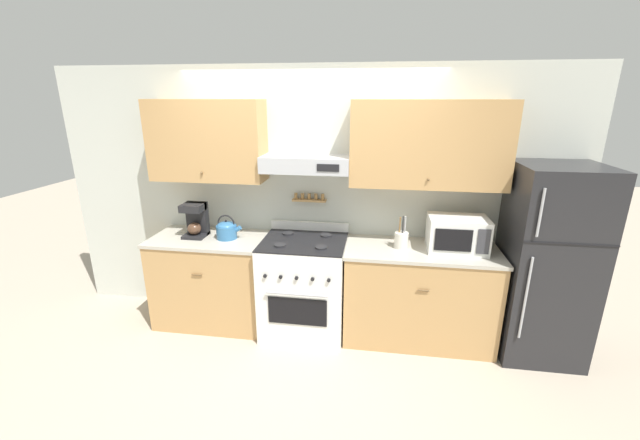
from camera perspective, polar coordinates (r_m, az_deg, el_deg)
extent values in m
plane|color=#B2A38E|center=(3.90, -3.06, -17.81)|extent=(16.00, 16.00, 0.00)
cube|color=silver|center=(3.98, -1.37, 3.25)|extent=(5.20, 0.08, 2.55)
cube|color=tan|center=(3.97, -16.11, 11.05)|extent=(1.11, 0.33, 0.76)
sphere|color=brown|center=(3.85, -16.83, 6.57)|extent=(0.02, 0.02, 0.02)
cube|color=tan|center=(3.64, 15.54, 10.56)|extent=(1.37, 0.33, 0.76)
sphere|color=brown|center=(3.51, 15.48, 5.67)|extent=(0.02, 0.02, 0.02)
cube|color=#ADAFB5|center=(3.69, -2.03, 8.18)|extent=(0.82, 0.37, 0.15)
cube|color=black|center=(3.47, 1.17, 7.58)|extent=(0.20, 0.01, 0.07)
cube|color=tan|center=(3.91, -1.58, 2.88)|extent=(0.34, 0.07, 0.02)
cylinder|color=olive|center=(3.92, -3.54, 3.52)|extent=(0.03, 0.03, 0.06)
cylinder|color=olive|center=(3.91, -2.56, 3.49)|extent=(0.03, 0.03, 0.06)
cylinder|color=olive|center=(3.90, -1.58, 3.45)|extent=(0.03, 0.03, 0.06)
cylinder|color=olive|center=(3.89, -0.59, 3.42)|extent=(0.03, 0.03, 0.06)
cylinder|color=olive|center=(3.88, 0.40, 3.38)|extent=(0.03, 0.03, 0.06)
cube|color=tan|center=(4.22, -15.31, -8.51)|extent=(1.11, 0.63, 0.89)
cube|color=#B7B2A3|center=(4.05, -15.83, -2.60)|extent=(1.13, 0.65, 0.03)
cylinder|color=brown|center=(3.87, -17.48, -7.61)|extent=(0.10, 0.01, 0.01)
cube|color=tan|center=(3.92, 14.08, -10.58)|extent=(1.37, 0.63, 0.89)
cube|color=#B7B2A3|center=(3.72, 14.61, -4.27)|extent=(1.39, 0.65, 0.03)
cylinder|color=brown|center=(3.53, 14.79, -9.89)|extent=(0.10, 0.01, 0.01)
cube|color=white|center=(3.91, -2.29, -9.67)|extent=(0.79, 0.68, 0.94)
cube|color=black|center=(3.65, -3.31, -13.16)|extent=(0.54, 0.01, 0.26)
cylinder|color=#ADAFB5|center=(3.54, -3.45, -10.74)|extent=(0.56, 0.02, 0.02)
cube|color=black|center=(3.72, -2.37, -3.13)|extent=(0.79, 0.68, 0.01)
cylinder|color=#232326|center=(3.60, -5.85, -3.64)|extent=(0.11, 0.11, 0.02)
cylinder|color=#232326|center=(3.53, 0.17, -4.00)|extent=(0.11, 0.11, 0.02)
cylinder|color=#232326|center=(3.90, -4.68, -1.94)|extent=(0.11, 0.11, 0.02)
cylinder|color=#232326|center=(3.83, 0.89, -2.24)|extent=(0.11, 0.11, 0.02)
cylinder|color=black|center=(3.55, -8.01, -8.06)|extent=(0.03, 0.02, 0.03)
cylinder|color=black|center=(3.51, -5.75, -8.25)|extent=(0.03, 0.02, 0.03)
cylinder|color=black|center=(3.48, -3.44, -8.43)|extent=(0.03, 0.02, 0.03)
cylinder|color=black|center=(3.46, -1.09, -8.60)|extent=(0.03, 0.02, 0.03)
cylinder|color=black|center=(3.44, 1.28, -8.76)|extent=(0.03, 0.02, 0.03)
cube|color=white|center=(3.99, -1.52, -0.87)|extent=(0.79, 0.04, 0.09)
cube|color=#232326|center=(3.97, 30.06, -5.48)|extent=(0.69, 0.68, 1.73)
cube|color=black|center=(3.57, 32.70, -2.96)|extent=(0.69, 0.01, 0.01)
cylinder|color=#ADAFB5|center=(3.39, 29.45, 0.92)|extent=(0.02, 0.02, 0.38)
cylinder|color=#ADAFB5|center=(3.64, 27.72, -10.10)|extent=(0.02, 0.02, 0.73)
cylinder|color=teal|center=(3.94, -13.42, -1.69)|extent=(0.20, 0.20, 0.13)
ellipsoid|color=teal|center=(3.92, -13.49, -0.79)|extent=(0.18, 0.18, 0.07)
sphere|color=black|center=(3.91, -13.54, -0.13)|extent=(0.02, 0.02, 0.02)
cylinder|color=teal|center=(3.90, -12.16, -1.50)|extent=(0.12, 0.04, 0.10)
torus|color=black|center=(3.92, -13.51, -0.48)|extent=(0.17, 0.01, 0.17)
cube|color=black|center=(4.09, -17.60, -2.10)|extent=(0.21, 0.22, 0.03)
cube|color=black|center=(4.10, -17.38, 0.24)|extent=(0.21, 0.08, 0.34)
cube|color=black|center=(4.00, -18.04, 1.73)|extent=(0.21, 0.18, 0.07)
ellipsoid|color=#4C3323|center=(4.05, -17.82, -1.19)|extent=(0.13, 0.13, 0.12)
cube|color=white|center=(3.73, 19.32, -1.92)|extent=(0.52, 0.34, 0.31)
cube|color=black|center=(3.55, 18.82, -2.81)|extent=(0.31, 0.01, 0.20)
cube|color=#38383D|center=(3.61, 22.70, -2.94)|extent=(0.10, 0.01, 0.22)
cylinder|color=silver|center=(3.67, 11.74, -2.89)|extent=(0.12, 0.12, 0.15)
cylinder|color=olive|center=(3.61, 11.55, -0.71)|extent=(0.01, 0.05, 0.16)
cylinder|color=#28282B|center=(3.63, 11.98, -0.67)|extent=(0.01, 0.04, 0.16)
cylinder|color=#B2B2B7|center=(3.63, 12.27, -0.65)|extent=(0.01, 0.03, 0.16)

